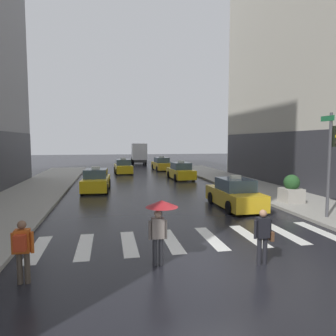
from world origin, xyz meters
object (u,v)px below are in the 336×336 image
(taxi_fourth, at_px, (123,167))
(planter_near_corner, at_px, (291,190))
(taxi_fifth, at_px, (162,164))
(pedestrian_with_umbrella, at_px, (160,215))
(pedestrian_with_backpack, at_px, (22,247))
(pedestrian_with_handbag, at_px, (263,234))
(traffic_light_pole, at_px, (332,150))
(taxi_lead, at_px, (234,194))
(taxi_second, at_px, (96,181))
(taxi_third, at_px, (181,172))
(box_truck, at_px, (139,153))

(taxi_fourth, distance_m, planter_near_corner, 21.30)
(taxi_fifth, xyz_separation_m, pedestrian_with_umbrella, (-5.20, -29.61, 0.79))
(pedestrian_with_backpack, bearing_deg, taxi_fifth, 73.63)
(taxi_fifth, xyz_separation_m, pedestrian_with_handbag, (-2.22, -30.14, 0.21))
(taxi_fourth, relative_size, pedestrian_with_handbag, 2.79)
(taxi_fifth, xyz_separation_m, pedestrian_with_backpack, (-8.85, -30.12, 0.25))
(traffic_light_pole, height_order, taxi_lead, traffic_light_pole)
(taxi_lead, relative_size, taxi_second, 0.98)
(taxi_third, bearing_deg, pedestrian_with_umbrella, -105.15)
(taxi_second, bearing_deg, pedestrian_with_handbag, -70.21)
(traffic_light_pole, xyz_separation_m, pedestrian_with_handbag, (-5.57, -4.11, -2.32))
(pedestrian_with_handbag, bearing_deg, taxi_fourth, 95.95)
(taxi_lead, bearing_deg, taxi_fifth, 90.36)
(traffic_light_pole, distance_m, taxi_second, 15.62)
(traffic_light_pole, distance_m, taxi_fifth, 26.37)
(taxi_second, distance_m, box_truck, 27.00)
(pedestrian_with_backpack, distance_m, planter_near_corner, 14.61)
(taxi_fourth, xyz_separation_m, taxi_fifth, (5.03, 3.14, 0.00))
(taxi_fourth, bearing_deg, taxi_third, -50.89)
(pedestrian_with_umbrella, height_order, pedestrian_with_backpack, pedestrian_with_umbrella)
(pedestrian_with_handbag, height_order, planter_near_corner, planter_near_corner)
(taxi_lead, distance_m, taxi_third, 13.04)
(traffic_light_pole, relative_size, pedestrian_with_handbag, 2.91)
(taxi_second, distance_m, taxi_fifth, 16.98)
(taxi_lead, xyz_separation_m, pedestrian_with_backpack, (-8.99, -7.49, 0.25))
(taxi_fifth, height_order, box_truck, box_truck)
(pedestrian_with_backpack, bearing_deg, traffic_light_pole, 18.54)
(taxi_lead, distance_m, planter_near_corner, 3.53)
(taxi_third, bearing_deg, planter_near_corner, -75.13)
(taxi_lead, relative_size, taxi_fourth, 0.99)
(taxi_third, height_order, planter_near_corner, taxi_third)
(traffic_light_pole, xyz_separation_m, taxi_third, (-3.14, 16.44, -2.53))
(box_truck, bearing_deg, planter_near_corner, -80.76)
(taxi_third, bearing_deg, pedestrian_with_handbag, -96.76)
(box_truck, bearing_deg, taxi_third, -84.39)
(taxi_fifth, bearing_deg, taxi_lead, -89.64)
(taxi_fifth, bearing_deg, pedestrian_with_backpack, -106.37)
(taxi_fourth, xyz_separation_m, pedestrian_with_handbag, (2.81, -27.00, 0.21))
(taxi_fourth, relative_size, taxi_fifth, 1.00)
(taxi_lead, relative_size, pedestrian_with_umbrella, 2.35)
(taxi_fourth, distance_m, pedestrian_with_backpack, 27.25)
(box_truck, bearing_deg, taxi_second, -102.36)
(taxi_lead, xyz_separation_m, taxi_fifth, (-0.14, 22.63, 0.00))
(traffic_light_pole, xyz_separation_m, planter_near_corner, (0.31, 3.45, -2.38))
(taxi_fifth, bearing_deg, box_truck, 99.26)
(taxi_second, distance_m, pedestrian_with_umbrella, 14.65)
(taxi_third, xyz_separation_m, taxi_fifth, (-0.22, 9.59, 0.00))
(taxi_lead, height_order, pedestrian_with_backpack, taxi_lead)
(planter_near_corner, bearing_deg, taxi_fourth, 114.10)
(taxi_second, relative_size, taxi_fifth, 1.00)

